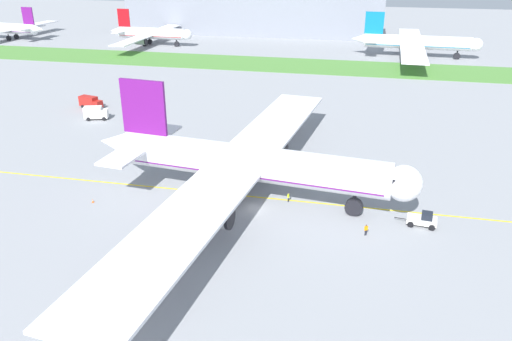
# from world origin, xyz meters

# --- Properties ---
(ground_plane) EXTENTS (600.00, 600.00, 0.00)m
(ground_plane) POSITION_xyz_m (0.00, 0.00, 0.00)
(ground_plane) COLOR gray
(ground_plane) RESTS_ON ground
(apron_taxi_line) EXTENTS (280.00, 0.36, 0.01)m
(apron_taxi_line) POSITION_xyz_m (0.00, 3.95, 0.00)
(apron_taxi_line) COLOR yellow
(apron_taxi_line) RESTS_ON ground
(grass_median_strip) EXTENTS (320.00, 24.00, 0.10)m
(grass_median_strip) POSITION_xyz_m (0.00, 105.12, 0.05)
(grass_median_strip) COLOR #4C8438
(grass_median_strip) RESTS_ON ground
(airliner_foreground) EXTENTS (54.02, 85.69, 18.30)m
(airliner_foreground) POSITION_xyz_m (-2.36, 3.25, 6.21)
(airliner_foreground) COLOR white
(airliner_foreground) RESTS_ON ground
(pushback_tug) EXTENTS (6.17, 3.00, 2.14)m
(pushback_tug) POSITION_xyz_m (25.18, 0.11, 0.98)
(pushback_tug) COLOR white
(pushback_tug) RESTS_ON ground
(ground_crew_wingwalker_port) EXTENTS (0.52, 0.48, 1.75)m
(ground_crew_wingwalker_port) POSITION_xyz_m (17.03, -4.60, 1.06)
(ground_crew_wingwalker_port) COLOR black
(ground_crew_wingwalker_port) RESTS_ON ground
(ground_crew_marshaller_front) EXTENTS (0.29, 0.55, 1.59)m
(ground_crew_marshaller_front) POSITION_xyz_m (4.60, 3.36, 0.97)
(ground_crew_marshaller_front) COLOR black
(ground_crew_marshaller_front) RESTS_ON ground
(traffic_cone_near_nose) EXTENTS (0.36, 0.36, 0.58)m
(traffic_cone_near_nose) POSITION_xyz_m (-26.24, -3.51, 0.28)
(traffic_cone_near_nose) COLOR #F2590C
(traffic_cone_near_nose) RESTS_ON ground
(service_truck_baggage_loader) EXTENTS (6.48, 3.64, 2.97)m
(service_truck_baggage_loader) POSITION_xyz_m (-52.69, 44.20, 1.59)
(service_truck_baggage_loader) COLOR #B21E19
(service_truck_baggage_loader) RESTS_ON ground
(service_truck_fuel_bowser) EXTENTS (5.81, 3.64, 3.17)m
(service_truck_fuel_bowser) POSITION_xyz_m (-46.78, 35.89, 1.69)
(service_truck_fuel_bowser) COLOR white
(service_truck_fuel_bowser) RESTS_ON ground
(parked_airliner_far_left) EXTENTS (37.47, 58.39, 14.11)m
(parked_airliner_far_left) POSITION_xyz_m (-139.50, 130.88, 4.78)
(parked_airliner_far_left) COLOR white
(parked_airliner_far_left) RESTS_ON ground
(parked_airliner_far_centre) EXTENTS (36.09, 55.51, 14.31)m
(parked_airliner_far_centre) POSITION_xyz_m (-72.72, 130.67, 4.85)
(parked_airliner_far_centre) COLOR white
(parked_airliner_far_centre) RESTS_ON ground
(parked_airliner_far_right) EXTENTS (46.50, 73.26, 15.85)m
(parked_airliner_far_right) POSITION_xyz_m (31.88, 128.38, 5.38)
(parked_airliner_far_right) COLOR white
(parked_airliner_far_right) RESTS_ON ground
(terminal_building) EXTENTS (117.72, 20.00, 18.00)m
(terminal_building) POSITION_xyz_m (-38.00, 169.23, 9.00)
(terminal_building) COLOR gray
(terminal_building) RESTS_ON ground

